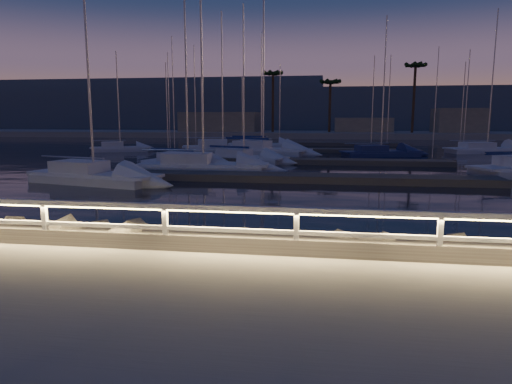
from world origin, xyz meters
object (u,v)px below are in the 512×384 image
sailboat_k (379,152)px  sailboat_j (221,147)px  sailboat_b (91,175)px  sailboat_e (119,148)px  sailboat_f (200,165)px  sailboat_a (186,163)px  guard_rail (248,219)px  sailboat_l (485,149)px  sailboat_g (261,149)px  sailboat_c (242,157)px  sailboat_n (260,144)px

sailboat_k → sailboat_j: bearing=146.9°
sailboat_b → sailboat_e: 23.98m
sailboat_f → sailboat_k: 19.44m
sailboat_a → sailboat_k: 19.23m
guard_rail → sailboat_a: 22.61m
sailboat_k → sailboat_l: bearing=9.0°
sailboat_k → sailboat_g: bearing=155.5°
sailboat_a → sailboat_l: size_ratio=0.83×
sailboat_c → sailboat_k: bearing=51.8°
guard_rail → sailboat_a: sailboat_a is taller
sailboat_a → sailboat_f: bearing=-35.1°
guard_rail → sailboat_l: sailboat_l is taller
sailboat_e → sailboat_k: sailboat_k is taller
sailboat_e → sailboat_k: 26.65m
sailboat_b → sailboat_e: (-8.91, 22.26, -0.05)m
sailboat_l → sailboat_e: bearing=170.9°
sailboat_k → sailboat_n: 16.03m
sailboat_g → sailboat_j: sailboat_g is taller
sailboat_f → sailboat_n: 24.35m
sailboat_k → sailboat_l: (11.08, 5.91, 0.01)m
sailboat_f → sailboat_g: bearing=78.9°
guard_rail → sailboat_f: size_ratio=3.07×
sailboat_b → sailboat_c: (6.09, 12.87, -0.04)m
sailboat_a → sailboat_l: 31.60m
guard_rail → sailboat_b: size_ratio=3.31×
sailboat_k → sailboat_n: bearing=122.8°
sailboat_g → sailboat_n: 8.94m
sailboat_e → sailboat_b: bearing=-92.4°
sailboat_j → sailboat_n: sailboat_j is taller
sailboat_g → sailboat_c: bearing=-74.1°
guard_rail → sailboat_n: bearing=98.0°
sailboat_c → sailboat_g: (0.37, 8.26, 0.07)m
sailboat_a → sailboat_n: size_ratio=0.89×
sailboat_j → sailboat_k: bearing=-27.8°
sailboat_a → sailboat_k: size_ratio=0.93×
guard_rail → sailboat_e: (-20.09, 35.86, -0.98)m
sailboat_f → sailboat_j: sailboat_f is taller
sailboat_a → sailboat_g: (3.37, 13.64, 0.05)m
sailboat_c → sailboat_n: size_ratio=0.94×
sailboat_f → sailboat_l: 31.53m
sailboat_a → sailboat_l: (25.63, 18.48, -0.01)m
sailboat_b → sailboat_k: (17.65, 20.07, -0.04)m
sailboat_j → sailboat_k: sailboat_j is taller
sailboat_b → sailboat_g: (6.46, 21.14, 0.03)m
sailboat_b → sailboat_a: bearing=81.4°
sailboat_a → sailboat_e: 19.03m
sailboat_c → sailboat_n: sailboat_n is taller
guard_rail → sailboat_l: 43.30m
sailboat_g → sailboat_k: bearing=13.1°
sailboat_a → sailboat_l: bearing=51.2°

